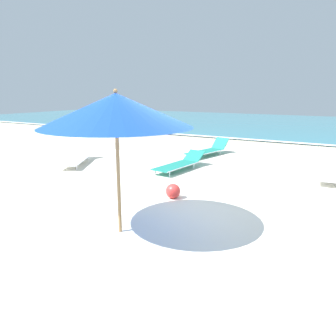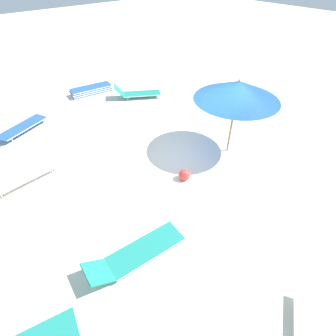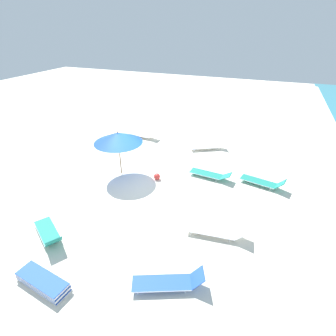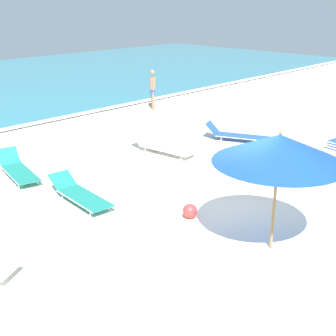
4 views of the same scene
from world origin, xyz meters
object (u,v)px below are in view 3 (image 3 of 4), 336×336
object	(u,v)px
sun_lounger_under_umbrella	(263,182)
sun_lounger_beside_umbrella	(217,231)
sun_lounger_near_water_right	(49,233)
sun_lounger_mid_beach_pair_a	(208,146)
lounger_stack	(43,282)
beach_ball	(157,176)
sun_lounger_mid_beach_solo	(143,135)
sun_lounger_mid_beach_pair_b	(210,174)
beach_umbrella	(118,138)
sun_lounger_near_water_left	(169,282)

from	to	relation	value
sun_lounger_under_umbrella	sun_lounger_beside_umbrella	bearing A→B (deg)	-5.83
sun_lounger_near_water_right	sun_lounger_mid_beach_pair_a	xyz separation A→B (m)	(-10.01, 3.74, -0.00)
lounger_stack	beach_ball	distance (m)	7.14
lounger_stack	sun_lounger_under_umbrella	size ratio (longest dim) A/B	0.88
sun_lounger_beside_umbrella	sun_lounger_mid_beach_solo	size ratio (longest dim) A/B	1.09
lounger_stack	sun_lounger_mid_beach_pair_a	world-z (taller)	sun_lounger_mid_beach_pair_a
sun_lounger_mid_beach_solo	sun_lounger_mid_beach_pair_b	size ratio (longest dim) A/B	0.96
sun_lounger_mid_beach_pair_b	lounger_stack	bearing A→B (deg)	-16.30
beach_umbrella	sun_lounger_beside_umbrella	distance (m)	6.76
sun_lounger_mid_beach_pair_a	sun_lounger_near_water_left	bearing A→B (deg)	-22.30
sun_lounger_mid_beach_solo	beach_ball	bearing A→B (deg)	37.01
beach_umbrella	sun_lounger_near_water_right	bearing A→B (deg)	-0.98
sun_lounger_beside_umbrella	sun_lounger_near_water_right	bearing A→B (deg)	-73.56
sun_lounger_under_umbrella	sun_lounger_mid_beach_pair_b	bearing A→B (deg)	-73.69
sun_lounger_near_water_left	beach_ball	distance (m)	6.39
sun_lounger_beside_umbrella	beach_ball	distance (m)	4.79
sun_lounger_under_umbrella	sun_lounger_beside_umbrella	size ratio (longest dim) A/B	0.95
sun_lounger_near_water_left	sun_lounger_mid_beach_pair_a	xyz separation A→B (m)	(-10.34, -1.29, 0.00)
lounger_stack	sun_lounger_near_water_left	bearing A→B (deg)	118.63
sun_lounger_beside_umbrella	sun_lounger_mid_beach_pair_a	xyz separation A→B (m)	(-7.55, -2.20, 0.01)
sun_lounger_mid_beach_solo	sun_lounger_mid_beach_pair_b	distance (m)	6.74
sun_lounger_under_umbrella	sun_lounger_mid_beach_pair_b	distance (m)	2.65
sun_lounger_under_umbrella	beach_ball	distance (m)	5.37
sun_lounger_beside_umbrella	lounger_stack	bearing A→B (deg)	-53.73
sun_lounger_under_umbrella	sun_lounger_mid_beach_solo	size ratio (longest dim) A/B	1.03
lounger_stack	sun_lounger_mid_beach_pair_a	xyz separation A→B (m)	(-11.73, 2.39, 0.06)
beach_umbrella	sun_lounger_mid_beach_solo	bearing A→B (deg)	-167.74
sun_lounger_beside_umbrella	beach_ball	xyz separation A→B (m)	(-2.93, -3.79, -0.04)
sun_lounger_near_water_right	sun_lounger_mid_beach_pair_b	size ratio (longest dim) A/B	0.91
lounger_stack	sun_lounger_under_umbrella	bearing A→B (deg)	152.76
sun_lounger_under_umbrella	sun_lounger_mid_beach_pair_a	world-z (taller)	sun_lounger_mid_beach_pair_a
sun_lounger_near_water_right	sun_lounger_mid_beach_pair_a	bearing A→B (deg)	-168.62
lounger_stack	sun_lounger_mid_beach_solo	xyz separation A→B (m)	(-11.93, -2.34, 0.04)
sun_lounger_under_umbrella	sun_lounger_mid_beach_solo	distance (m)	9.00
lounger_stack	beach_umbrella	bearing A→B (deg)	-161.79
sun_lounger_under_umbrella	sun_lounger_mid_beach_pair_b	size ratio (longest dim) A/B	0.99
sun_lounger_near_water_right	sun_lounger_near_water_left	bearing A→B (deg)	118.20
lounger_stack	beach_ball	size ratio (longest dim) A/B	5.71
sun_lounger_near_water_left	beach_ball	xyz separation A→B (m)	(-5.71, -2.88, -0.04)
sun_lounger_near_water_right	sun_lounger_mid_beach_solo	distance (m)	10.26
beach_ball	sun_lounger_beside_umbrella	bearing A→B (deg)	52.33
sun_lounger_beside_umbrella	sun_lounger_mid_beach_pair_a	size ratio (longest dim) A/B	1.05
lounger_stack	sun_lounger_near_water_left	world-z (taller)	sun_lounger_near_water_left
sun_lounger_mid_beach_solo	sun_lounger_mid_beach_pair_a	world-z (taller)	sun_lounger_mid_beach_pair_a
beach_umbrella	beach_ball	world-z (taller)	beach_umbrella
beach_umbrella	beach_ball	xyz separation A→B (m)	(-0.11, 2.06, -1.91)
sun_lounger_near_water_left	sun_lounger_mid_beach_pair_b	xyz separation A→B (m)	(-6.90, -0.33, -0.01)
sun_lounger_under_umbrella	beach_ball	size ratio (longest dim) A/B	6.46
sun_lounger_mid_beach_pair_b	sun_lounger_near_water_right	bearing A→B (deg)	-29.90
sun_lounger_mid_beach_solo	sun_lounger_near_water_left	bearing A→B (deg)	33.72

